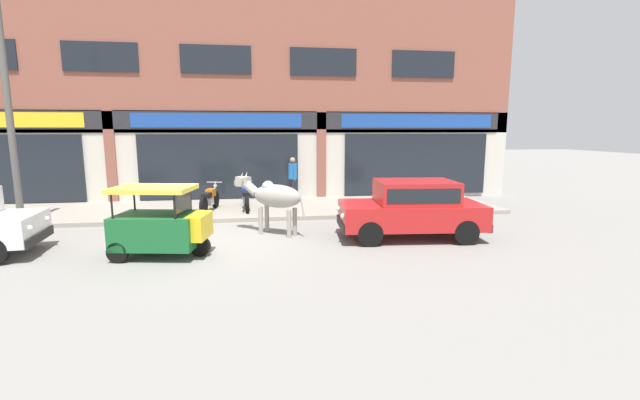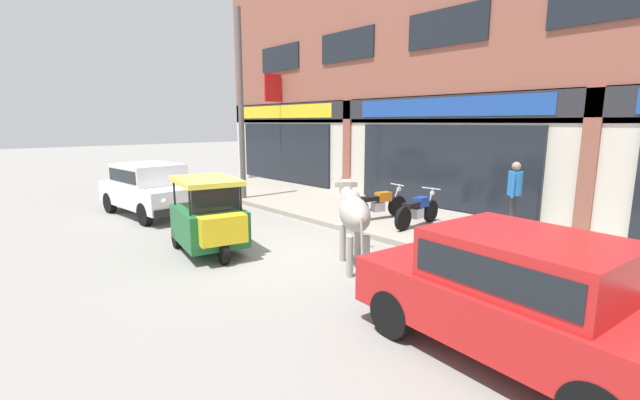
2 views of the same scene
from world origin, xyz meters
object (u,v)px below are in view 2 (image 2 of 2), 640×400
auto_rickshaw (210,221)px  motorcycle_0 (379,204)px  utility_pole (241,106)px  pedestrian (515,188)px  cow (353,213)px  car_1 (519,291)px  car_0 (150,187)px  motorcycle_1 (418,210)px

auto_rickshaw → motorcycle_0: auto_rickshaw is taller
motorcycle_0 → utility_pole: (-5.08, -1.02, 2.63)m
auto_rickshaw → pedestrian: pedestrian is taller
motorcycle_0 → pedestrian: size_ratio=1.12×
cow → pedestrian: 4.55m
car_1 → utility_pole: utility_pole is taller
motorcycle_0 → pedestrian: (2.81, 1.54, 0.60)m
car_0 → motorcycle_0: size_ratio=2.07×
cow → auto_rickshaw: (-2.49, -1.59, -0.35)m
car_0 → motorcycle_1: size_ratio=2.05×
car_0 → auto_rickshaw: bearing=-5.3°
car_0 → cow: bearing=9.6°
car_1 → pedestrian: pedestrian is taller
auto_rickshaw → motorcycle_0: 4.56m
pedestrian → motorcycle_0: bearing=-151.3°
motorcycle_0 → pedestrian: 3.26m
auto_rickshaw → motorcycle_0: (0.55, 4.52, -0.15)m
car_0 → auto_rickshaw: size_ratio=1.77×
motorcycle_1 → auto_rickshaw: bearing=-109.9°
utility_pole → car_1: bearing=-15.1°
auto_rickshaw → pedestrian: (3.35, 6.06, 0.45)m
utility_pole → pedestrian: bearing=17.9°
auto_rickshaw → motorcycle_1: 4.94m
cow → motorcycle_1: (-0.80, 3.05, -0.49)m
car_1 → car_0: bearing=-178.4°
utility_pole → motorcycle_0: bearing=11.3°
cow → utility_pole: bearing=164.8°
cow → motorcycle_1: 3.19m
motorcycle_1 → pedestrian: bearing=40.3°
auto_rickshaw → motorcycle_1: bearing=70.1°
car_0 → motorcycle_1: bearing=34.4°
pedestrian → cow: bearing=-101.0°
motorcycle_1 → pedestrian: 2.27m
car_1 → auto_rickshaw: 5.95m
auto_rickshaw → pedestrian: bearing=61.0°
motorcycle_0 → motorcycle_1: 1.14m
pedestrian → utility_pole: (-7.88, -2.55, 2.03)m
car_1 → utility_pole: (-10.43, 2.81, 2.33)m
car_1 → pedestrian: size_ratio=2.32×
car_1 → motorcycle_0: car_1 is taller
cow → car_0: bearing=-170.4°
auto_rickshaw → car_1: bearing=6.7°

